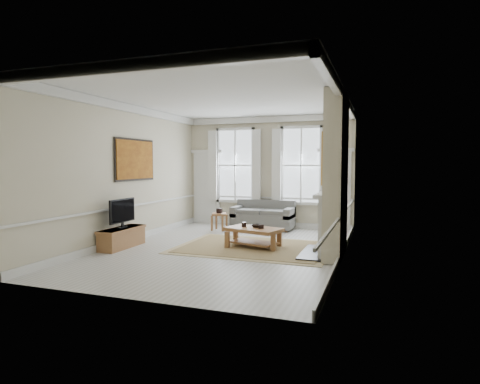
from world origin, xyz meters
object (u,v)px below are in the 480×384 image
at_px(sofa, 263,217).
at_px(side_table, 219,217).
at_px(coffee_table, 254,231).
at_px(tv_stand, 122,238).

height_order(sofa, side_table, sofa).
xyz_separation_m(side_table, coffee_table, (1.69, -2.03, -0.01)).
distance_m(sofa, coffee_table, 2.78).
height_order(side_table, tv_stand, side_table).
distance_m(coffee_table, tv_stand, 3.06).
relative_size(side_table, tv_stand, 0.40).
relative_size(side_table, coffee_table, 0.37).
bearing_deg(coffee_table, sofa, 117.22).
distance_m(sofa, tv_stand, 4.40).
distance_m(side_table, tv_stand, 3.27).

